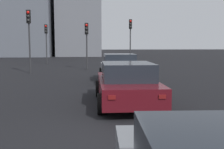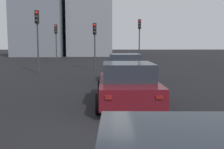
{
  "view_description": "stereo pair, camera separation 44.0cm",
  "coord_description": "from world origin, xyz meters",
  "px_view_note": "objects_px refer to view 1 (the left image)",
  "views": [
    {
      "loc": [
        -5.85,
        -0.3,
        2.13
      ],
      "look_at": [
        3.03,
        -0.9,
        1.09
      ],
      "focal_mm": 43.7,
      "sensor_mm": 36.0,
      "label": 1
    },
    {
      "loc": [
        -5.87,
        -0.74,
        2.13
      ],
      "look_at": [
        3.03,
        -0.9,
        1.09
      ],
      "focal_mm": 43.7,
      "sensor_mm": 36.0,
      "label": 2
    }
  ],
  "objects_px": {
    "traffic_light_near_left": "(130,32)",
    "traffic_light_far_left": "(29,28)",
    "car_silver_left_lead": "(119,68)",
    "traffic_light_near_right": "(87,36)",
    "traffic_light_far_right": "(46,36)",
    "car_maroon_left_second": "(127,84)"
  },
  "relations": [
    {
      "from": "car_maroon_left_second",
      "to": "traffic_light_far_right",
      "type": "distance_m",
      "value": 19.44
    },
    {
      "from": "traffic_light_far_left",
      "to": "traffic_light_far_right",
      "type": "bearing_deg",
      "value": 178.02
    },
    {
      "from": "traffic_light_far_left",
      "to": "traffic_light_far_right",
      "type": "distance_m",
      "value": 8.52
    },
    {
      "from": "car_maroon_left_second",
      "to": "traffic_light_far_left",
      "type": "height_order",
      "value": "traffic_light_far_left"
    },
    {
      "from": "car_silver_left_lead",
      "to": "traffic_light_near_right",
      "type": "height_order",
      "value": "traffic_light_near_right"
    },
    {
      "from": "traffic_light_far_left",
      "to": "car_silver_left_lead",
      "type": "bearing_deg",
      "value": 49.87
    },
    {
      "from": "car_maroon_left_second",
      "to": "traffic_light_near_right",
      "type": "distance_m",
      "value": 12.67
    },
    {
      "from": "car_maroon_left_second",
      "to": "traffic_light_near_left",
      "type": "bearing_deg",
      "value": -8.54
    },
    {
      "from": "traffic_light_near_right",
      "to": "traffic_light_far_right",
      "type": "xyz_separation_m",
      "value": [
        6.0,
        4.17,
        0.19
      ]
    },
    {
      "from": "traffic_light_near_right",
      "to": "traffic_light_far_left",
      "type": "distance_m",
      "value": 4.63
    },
    {
      "from": "traffic_light_near_right",
      "to": "traffic_light_far_left",
      "type": "height_order",
      "value": "traffic_light_far_left"
    },
    {
      "from": "car_silver_left_lead",
      "to": "traffic_light_near_left",
      "type": "xyz_separation_m",
      "value": [
        11.16,
        -2.12,
        2.37
      ]
    },
    {
      "from": "car_maroon_left_second",
      "to": "traffic_light_far_left",
      "type": "bearing_deg",
      "value": 28.78
    },
    {
      "from": "traffic_light_near_right",
      "to": "traffic_light_far_left",
      "type": "bearing_deg",
      "value": -56.23
    },
    {
      "from": "car_silver_left_lead",
      "to": "car_maroon_left_second",
      "type": "height_order",
      "value": "car_silver_left_lead"
    },
    {
      "from": "traffic_light_far_right",
      "to": "traffic_light_far_left",
      "type": "bearing_deg",
      "value": 1.13
    },
    {
      "from": "car_silver_left_lead",
      "to": "traffic_light_near_right",
      "type": "relative_size",
      "value": 1.13
    },
    {
      "from": "traffic_light_near_left",
      "to": "traffic_light_far_left",
      "type": "height_order",
      "value": "traffic_light_far_left"
    },
    {
      "from": "car_maroon_left_second",
      "to": "traffic_light_far_right",
      "type": "height_order",
      "value": "traffic_light_far_right"
    },
    {
      "from": "traffic_light_far_left",
      "to": "traffic_light_near_right",
      "type": "bearing_deg",
      "value": 118.99
    },
    {
      "from": "traffic_light_near_left",
      "to": "traffic_light_far_left",
      "type": "xyz_separation_m",
      "value": [
        -6.92,
        7.92,
        0.0
      ]
    },
    {
      "from": "car_silver_left_lead",
      "to": "traffic_light_far_right",
      "type": "height_order",
      "value": "traffic_light_far_right"
    }
  ]
}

